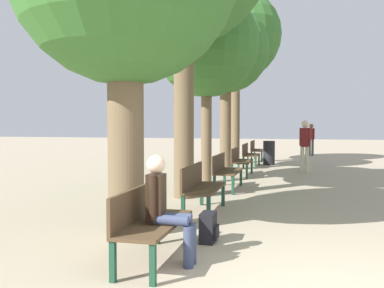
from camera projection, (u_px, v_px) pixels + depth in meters
name	position (u px, v px, depth m)	size (l,w,h in m)	color
bench_row_0	(148.00, 218.00, 4.94)	(0.51, 1.50, 0.85)	#4C3823
bench_row_1	(200.00, 185.00, 7.62)	(0.51, 1.50, 0.85)	#4C3823
bench_row_2	(225.00, 169.00, 10.30)	(0.51, 1.50, 0.85)	#4C3823
bench_row_3	(239.00, 159.00, 12.98)	(0.51, 1.50, 0.85)	#4C3823
bench_row_4	(249.00, 153.00, 15.66)	(0.51, 1.50, 0.85)	#4C3823
bench_row_5	(256.00, 149.00, 18.34)	(0.51, 1.50, 0.85)	#4C3823
tree_row_2	(207.00, 45.00, 11.34)	(2.81, 2.81, 5.10)	brown
tree_row_3	(226.00, 50.00, 14.42)	(2.95, 2.95, 5.58)	brown
tree_row_4	(236.00, 36.00, 16.76)	(3.55, 3.55, 6.83)	brown
person_seated	(166.00, 206.00, 4.84)	(0.56, 0.32, 1.25)	#384260
backpack	(209.00, 228.00, 5.75)	(0.23, 0.33, 0.40)	black
pedestrian_near	(305.00, 143.00, 13.66)	(0.34, 0.26, 1.69)	beige
pedestrian_mid	(311.00, 137.00, 21.01)	(0.32, 0.28, 1.58)	#4C4C4C
trash_bin	(269.00, 153.00, 16.45)	(0.45, 0.45, 0.92)	#232328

